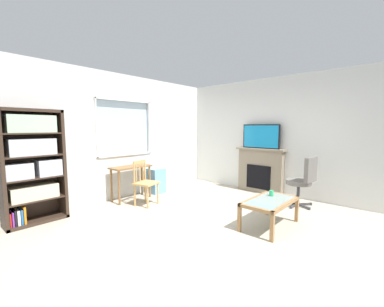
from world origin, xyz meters
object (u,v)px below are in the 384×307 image
plastic_drawer_unit (155,180)px  sippy_cup (271,193)px  bookshelf (32,162)px  tv (261,136)px  desk_under_window (131,173)px  office_chair (303,179)px  fireplace (260,170)px  coffee_table (270,204)px  wooden_chair (145,182)px

plastic_drawer_unit → sippy_cup: 2.85m
bookshelf → tv: bearing=-24.4°
desk_under_window → office_chair: (1.97, -2.94, -0.04)m
plastic_drawer_unit → fireplace: size_ratio=0.49×
plastic_drawer_unit → tv: size_ratio=0.65×
bookshelf → tv: 4.65m
bookshelf → coffee_table: 3.89m
sippy_cup → tv: bearing=31.9°
bookshelf → coffee_table: bearing=-51.0°
sippy_cup → bookshelf: bearing=132.3°
desk_under_window → plastic_drawer_unit: (0.71, 0.05, -0.30)m
wooden_chair → plastic_drawer_unit: 0.95m
wooden_chair → tv: tv is taller
fireplace → bookshelf: bearing=155.7°
wooden_chair → sippy_cup: size_ratio=10.00×
plastic_drawer_unit → coffee_table: bearing=-91.9°
bookshelf → coffee_table: (2.42, -2.98, -0.64)m
desk_under_window → plastic_drawer_unit: bearing=4.0°
tv → coffee_table: bearing=-149.5°
coffee_table → plastic_drawer_unit: bearing=88.1°
fireplace → plastic_drawer_unit: bearing=132.8°
desk_under_window → wooden_chair: wooden_chair is taller
plastic_drawer_unit → coffee_table: size_ratio=0.57×
bookshelf → wooden_chair: 1.96m
wooden_chair → plastic_drawer_unit: bearing=37.4°
tv → office_chair: 1.46m
plastic_drawer_unit → office_chair: 3.26m
fireplace → sippy_cup: (-1.60, -0.98, -0.06)m
wooden_chair → sippy_cup: 2.44m
desk_under_window → office_chair: bearing=-56.2°
bookshelf → wooden_chair: bookshelf is taller
desk_under_window → sippy_cup: (0.84, -2.79, -0.11)m
desk_under_window → tv: tv is taller
fireplace → coffee_table: fireplace is taller
bookshelf → desk_under_window: 1.85m
fireplace → tv: (-0.02, 0.00, 0.82)m
plastic_drawer_unit → sippy_cup: plastic_drawer_unit is taller
wooden_chair → sippy_cup: wooden_chair is taller
bookshelf → tv: bookshelf is taller
wooden_chair → coffee_table: bearing=-74.8°
desk_under_window → wooden_chair: bearing=-92.9°
wooden_chair → fireplace: (2.46, -1.29, 0.07)m
fireplace → tv: 0.82m
bookshelf → desk_under_window: bearing=-3.4°
plastic_drawer_unit → sippy_cup: size_ratio=6.55×
plastic_drawer_unit → coffee_table: 2.92m
bookshelf → fireplace: bearing=-24.3°
plastic_drawer_unit → fireplace: 2.55m
desk_under_window → fireplace: size_ratio=0.73×
wooden_chair → desk_under_window: bearing=87.1°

